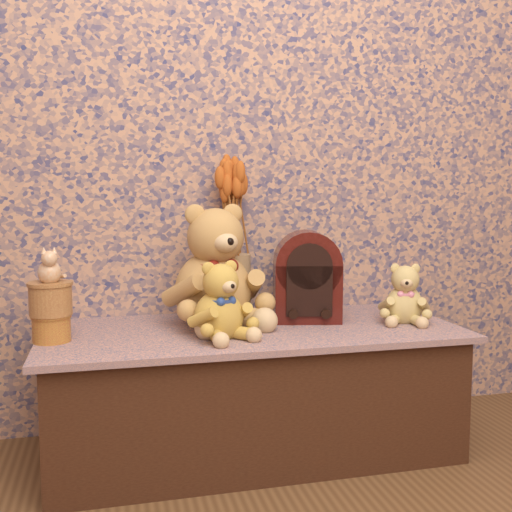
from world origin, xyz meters
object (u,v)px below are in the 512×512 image
(ceramic_vase, at_px, (232,286))
(teddy_large, at_px, (213,260))
(cathedral_radio, at_px, (307,276))
(cat_figurine, at_px, (49,264))
(biscuit_tin_lower, at_px, (52,328))
(teddy_medium, at_px, (219,297))
(teddy_small, at_px, (405,291))

(ceramic_vase, bearing_deg, teddy_large, -129.01)
(cathedral_radio, height_order, cat_figurine, cathedral_radio)
(ceramic_vase, bearing_deg, cat_figurine, -159.03)
(ceramic_vase, bearing_deg, cathedral_radio, -27.04)
(biscuit_tin_lower, bearing_deg, cat_figurine, 0.00)
(teddy_medium, relative_size, cathedral_radio, 0.82)
(teddy_large, xyz_separation_m, cat_figurine, (-0.51, -0.12, 0.01))
(teddy_medium, bearing_deg, cathedral_radio, 6.07)
(teddy_large, height_order, teddy_small, teddy_large)
(teddy_large, xyz_separation_m, teddy_medium, (-0.02, -0.19, -0.09))
(ceramic_vase, height_order, cat_figurine, cat_figurine)
(teddy_medium, relative_size, cat_figurine, 2.31)
(ceramic_vase, bearing_deg, biscuit_tin_lower, -159.03)
(teddy_small, xyz_separation_m, biscuit_tin_lower, (-1.14, 0.00, -0.07))
(cat_figurine, bearing_deg, biscuit_tin_lower, 0.00)
(teddy_small, relative_size, ceramic_vase, 0.97)
(teddy_large, distance_m, biscuit_tin_lower, 0.55)
(cat_figurine, bearing_deg, teddy_medium, -14.99)
(ceramic_vase, height_order, biscuit_tin_lower, ceramic_vase)
(cathedral_radio, distance_m, ceramic_vase, 0.27)
(teddy_large, bearing_deg, ceramic_vase, 36.44)
(biscuit_tin_lower, bearing_deg, ceramic_vase, 20.97)
(teddy_medium, height_order, cathedral_radio, cathedral_radio)
(teddy_large, distance_m, cathedral_radio, 0.33)
(cat_figurine, bearing_deg, cathedral_radio, 0.56)
(ceramic_vase, relative_size, biscuit_tin_lower, 2.02)
(teddy_medium, xyz_separation_m, cat_figurine, (-0.49, 0.07, 0.10))
(teddy_large, xyz_separation_m, biscuit_tin_lower, (-0.51, -0.12, -0.18))
(teddy_large, bearing_deg, biscuit_tin_lower, 179.00)
(teddy_small, bearing_deg, teddy_large, -169.46)
(cathedral_radio, distance_m, biscuit_tin_lower, 0.84)
(teddy_large, height_order, biscuit_tin_lower, teddy_large)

